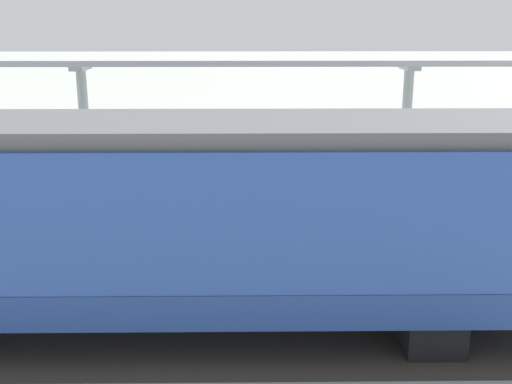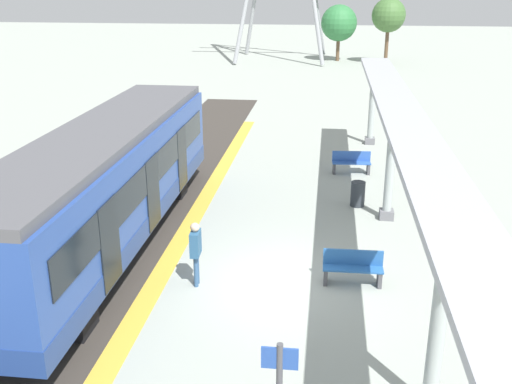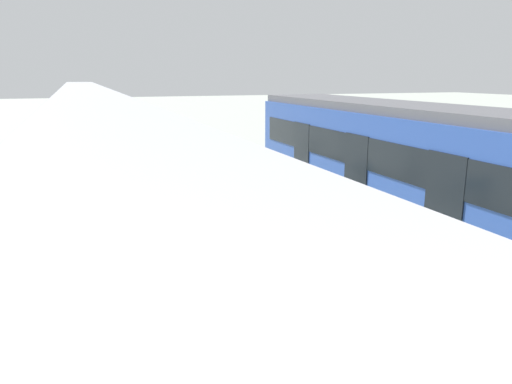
% 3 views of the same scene
% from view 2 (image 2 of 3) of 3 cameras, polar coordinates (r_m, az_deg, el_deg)
% --- Properties ---
extents(ground_plane, '(176.00, 176.00, 0.00)m').
position_cam_2_polar(ground_plane, '(15.28, 2.48, -8.65)').
color(ground_plane, '#99A096').
extents(tactile_edge_strip, '(0.55, 35.32, 0.01)m').
position_cam_2_polar(tactile_edge_strip, '(15.80, -9.14, -7.88)').
color(tactile_edge_strip, gold).
rests_on(tactile_edge_strip, ground).
extents(trackbed, '(3.20, 47.32, 0.01)m').
position_cam_2_polar(trackbed, '(16.39, -15.51, -7.33)').
color(trackbed, '#38332D').
rests_on(trackbed, ground).
extents(train_near_carriage, '(2.65, 13.61, 3.48)m').
position_cam_2_polar(train_near_carriage, '(17.05, -14.07, 0.58)').
color(train_near_carriage, '#284797').
rests_on(train_near_carriage, ground).
extents(canopy_pillar_second, '(1.10, 0.44, 3.73)m').
position_cam_2_polar(canopy_pillar_second, '(10.71, 17.11, -11.40)').
color(canopy_pillar_second, slate).
rests_on(canopy_pillar_second, ground).
extents(canopy_pillar_third, '(1.10, 0.44, 3.73)m').
position_cam_2_polar(canopy_pillar_third, '(18.94, 12.75, 2.78)').
color(canopy_pillar_third, slate).
rests_on(canopy_pillar_third, ground).
extents(canopy_pillar_fourth, '(1.10, 0.44, 3.73)m').
position_cam_2_polar(canopy_pillar_fourth, '(27.86, 11.06, 8.30)').
color(canopy_pillar_fourth, slate).
rests_on(canopy_pillar_fourth, ground).
extents(canopy_beam, '(1.20, 28.62, 0.16)m').
position_cam_2_polar(canopy_beam, '(13.94, 15.06, 4.70)').
color(canopy_beam, '#A8AAB2').
rests_on(canopy_beam, canopy_pillar_nearest).
extents(bench_near_end, '(1.52, 0.53, 0.86)m').
position_cam_2_polar(bench_near_end, '(23.75, 9.11, 2.84)').
color(bench_near_end, '#2E58AB').
rests_on(bench_near_end, ground).
extents(bench_mid_platform, '(1.51, 0.46, 0.86)m').
position_cam_2_polar(bench_mid_platform, '(15.25, 9.25, -7.10)').
color(bench_mid_platform, '#265A9D').
rests_on(bench_mid_platform, ground).
extents(trash_bin, '(0.48, 0.48, 0.85)m').
position_cam_2_polar(trash_bin, '(20.33, 9.71, -0.18)').
color(trash_bin, '#2C3137').
rests_on(trash_bin, ground).
extents(passenger_waiting_near_edge, '(0.23, 0.49, 1.69)m').
position_cam_2_polar(passenger_waiting_near_edge, '(14.76, -5.80, -5.22)').
color(passenger_waiting_near_edge, '#33557C').
rests_on(passenger_waiting_near_edge, ground).
extents(tree_left_background, '(3.26, 3.26, 5.03)m').
position_cam_2_polar(tree_left_background, '(56.88, 7.95, 15.71)').
color(tree_left_background, brown).
rests_on(tree_left_background, ground).
extents(tree_right_background, '(2.96, 2.96, 5.67)m').
position_cam_2_polar(tree_right_background, '(55.68, 12.58, 16.16)').
color(tree_right_background, brown).
rests_on(tree_right_background, ground).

